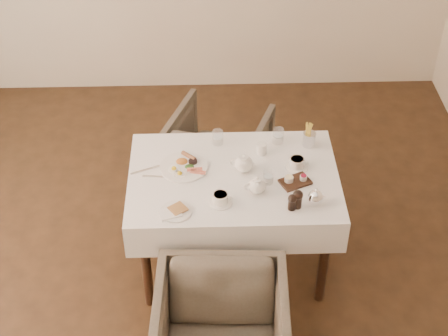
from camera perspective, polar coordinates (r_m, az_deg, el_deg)
name	(u,v)px	position (r m, az deg, el deg)	size (l,w,h in m)	color
table	(233,190)	(4.24, 0.78, -1.84)	(1.28, 0.88, 0.75)	black
armchair_far	(218,152)	(5.05, -0.47, 1.34)	(0.67, 0.69, 0.63)	#4A4236
breakfast_plate	(184,166)	(4.22, -3.35, 0.16)	(0.29, 0.29, 0.04)	white
side_plate	(175,212)	(3.92, -4.12, -3.64)	(0.19, 0.18, 0.02)	white
teapot_centre	(244,163)	(4.16, 1.64, 0.43)	(0.16, 0.12, 0.13)	white
teapot_front	(257,185)	(4.01, 2.78, -1.40)	(0.15, 0.11, 0.12)	white
creamer	(262,148)	(4.31, 3.15, 1.64)	(0.06, 0.06, 0.07)	white
teacup_near	(220,199)	(3.96, -0.30, -2.58)	(0.14, 0.14, 0.07)	white
teacup_far	(297,164)	(4.23, 6.08, 0.37)	(0.14, 0.14, 0.07)	white
glass_left	(218,137)	(4.38, -0.52, 2.57)	(0.07, 0.07, 0.10)	silver
glass_mid	(268,177)	(4.10, 3.71, -0.73)	(0.06, 0.06, 0.09)	silver
glass_right	(278,136)	(4.41, 4.53, 2.68)	(0.07, 0.07, 0.10)	silver
condiment_board	(295,181)	(4.13, 5.92, -1.07)	(0.21, 0.18, 0.05)	black
pepper_mill_left	(292,202)	(3.93, 5.68, -2.83)	(0.05, 0.05, 0.11)	black
pepper_mill_right	(298,199)	(3.94, 6.14, -2.57)	(0.06, 0.06, 0.12)	black
silver_pot	(316,197)	(3.97, 7.62, -2.37)	(0.11, 0.09, 0.12)	white
fries_cup	(309,136)	(4.39, 7.12, 2.67)	(0.08, 0.08, 0.17)	silver
cutlery_fork	(146,170)	(4.23, -6.52, -0.15)	(0.02, 0.20, 0.00)	silver
cutlery_knife	(158,177)	(4.17, -5.54, -0.72)	(0.01, 0.18, 0.00)	silver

